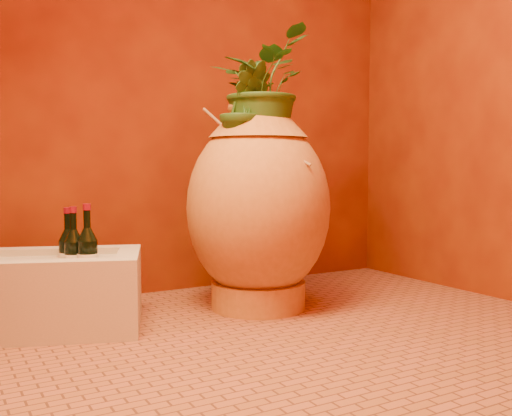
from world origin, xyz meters
TOP-DOWN VIEW (x-y plane):
  - floor at (0.00, 0.00)m, footprint 2.50×2.50m
  - wall_back at (0.00, 1.00)m, footprint 2.50×0.02m
  - wall_right at (1.25, 0.00)m, footprint 0.02×2.00m
  - amphora at (0.07, 0.41)m, footprint 0.79×0.79m
  - stone_basin at (-0.85, 0.52)m, footprint 0.81×0.70m
  - wine_bottle_a at (-0.73, 0.46)m, footprint 0.09×0.09m
  - wine_bottle_b at (-0.77, 0.51)m, footprint 0.08×0.08m
  - wine_bottle_c at (-0.78, 0.60)m, footprint 0.08×0.08m
  - wall_tap at (0.32, 0.92)m, footprint 0.07×0.14m
  - plant_main at (0.08, 0.42)m, footprint 0.66×0.66m
  - plant_side at (-0.04, 0.36)m, footprint 0.29×0.27m

SIDE VIEW (x-z plane):
  - floor at x=0.00m, z-range 0.00..0.00m
  - stone_basin at x=-0.85m, z-range -0.01..0.31m
  - wine_bottle_c at x=-0.78m, z-range 0.13..0.46m
  - wine_bottle_b at x=-0.77m, z-range 0.13..0.46m
  - wine_bottle_a at x=-0.73m, z-range 0.13..0.48m
  - amphora at x=0.07m, z-range 0.00..0.98m
  - wall_tap at x=0.32m, z-range 0.66..0.81m
  - plant_side at x=-0.04m, z-range 0.73..1.15m
  - plant_main at x=0.08m, z-range 0.78..1.33m
  - wall_back at x=0.00m, z-range 0.00..2.50m
  - wall_right at x=1.25m, z-range 0.00..2.50m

